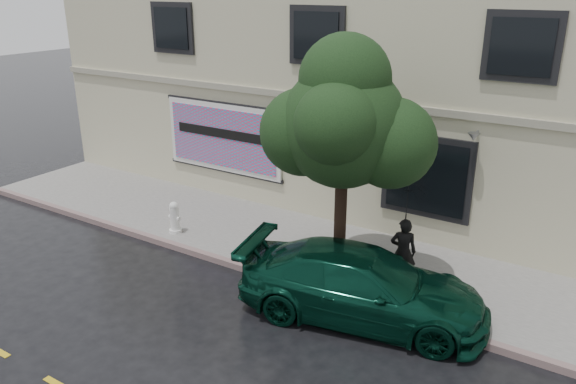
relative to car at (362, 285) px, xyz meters
The scene contains 10 objects.
ground 3.56m from the car, 159.85° to the right, with size 90.00×90.00×0.00m, color black.
sidewalk 3.92m from the car, 147.92° to the left, with size 20.00×3.50×0.15m, color #9A9691.
curb 3.35m from the car, behind, with size 20.00×0.18×0.16m, color slate.
building 8.89m from the car, 112.75° to the left, with size 20.00×8.12×7.00m.
billboard 7.58m from the car, 150.11° to the left, with size 4.30×0.16×2.20m.
car is the anchor object (origin of this frame).
pedestrian 1.51m from the car, 79.05° to the left, with size 0.57×0.38×1.57m, color black.
umbrella 2.01m from the car, 79.05° to the left, with size 0.97×0.97×0.72m, color black.
street_tree 3.28m from the car, 136.24° to the left, with size 2.63×2.63×4.87m.
fire_hydrant 5.96m from the car, behind, with size 0.36×0.34×0.88m.
Camera 1 is at (7.32, -8.04, 6.47)m, focal length 35.00 mm.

